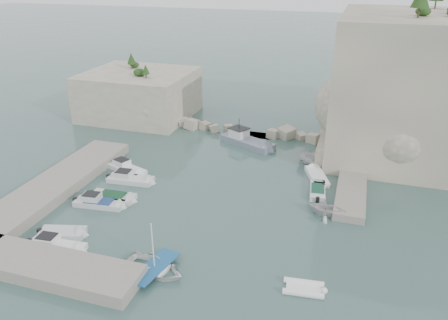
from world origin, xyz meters
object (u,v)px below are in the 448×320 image
(motorboat_c, at_px, (113,199))
(motorboat_e, at_px, (63,236))
(motorboat_f, at_px, (57,250))
(work_boat, at_px, (247,145))
(motorboat_b, at_px, (131,182))
(motorboat_a, at_px, (127,171))
(tender_east_c, at_px, (317,178))
(tender_east_a, at_px, (326,215))
(tender_east_b, at_px, (317,193))
(tender_east_d, at_px, (316,166))
(motorboat_d, at_px, (100,206))
(rowboat, at_px, (155,272))
(inflatable_dinghy, at_px, (303,290))

(motorboat_c, xyz_separation_m, motorboat_e, (-0.86, -7.18, 0.00))
(motorboat_f, xyz_separation_m, work_boat, (9.59, 27.66, 0.00))
(motorboat_b, bearing_deg, motorboat_a, 122.59)
(motorboat_c, xyz_separation_m, tender_east_c, (19.61, 11.23, 0.00))
(motorboat_b, relative_size, tender_east_c, 1.05)
(motorboat_b, xyz_separation_m, tender_east_a, (21.55, -0.63, 0.00))
(tender_east_a, bearing_deg, motorboat_b, 94.65)
(motorboat_e, distance_m, tender_east_a, 24.66)
(motorboat_a, xyz_separation_m, motorboat_b, (1.80, -2.35, 0.00))
(motorboat_f, relative_size, tender_east_b, 1.21)
(tender_east_b, relative_size, tender_east_d, 0.94)
(tender_east_b, bearing_deg, tender_east_d, 0.93)
(motorboat_e, bearing_deg, motorboat_c, 68.22)
(motorboat_f, bearing_deg, work_boat, 66.56)
(motorboat_d, xyz_separation_m, tender_east_c, (20.21, 12.80, 0.00))
(work_boat, bearing_deg, tender_east_d, 3.92)
(motorboat_c, relative_size, tender_east_a, 1.42)
(tender_east_c, bearing_deg, tender_east_b, 166.61)
(tender_east_b, distance_m, work_boat, 15.03)
(tender_east_a, distance_m, tender_east_d, 11.44)
(tender_east_a, xyz_separation_m, work_boat, (-11.81, 15.03, 0.00))
(tender_east_b, bearing_deg, motorboat_a, 87.00)
(motorboat_c, bearing_deg, motorboat_d, -113.53)
(motorboat_c, height_order, motorboat_e, same)
(work_boat, bearing_deg, tender_east_b, -20.15)
(motorboat_b, relative_size, tender_east_a, 1.55)
(motorboat_e, bearing_deg, motorboat_a, 79.72)
(rowboat, height_order, work_boat, work_boat)
(motorboat_c, distance_m, motorboat_f, 9.14)
(motorboat_d, distance_m, tender_east_b, 22.70)
(motorboat_b, relative_size, motorboat_c, 1.09)
(inflatable_dinghy, bearing_deg, motorboat_a, 141.98)
(motorboat_b, relative_size, rowboat, 1.08)
(motorboat_d, bearing_deg, work_boat, 57.17)
(motorboat_a, bearing_deg, work_boat, 66.59)
(motorboat_e, distance_m, motorboat_f, 2.12)
(inflatable_dinghy, relative_size, tender_east_b, 0.73)
(tender_east_a, bearing_deg, motorboat_f, 126.88)
(tender_east_c, bearing_deg, tender_east_d, -14.16)
(motorboat_e, relative_size, work_boat, 0.52)
(motorboat_a, height_order, tender_east_a, tender_east_a)
(motorboat_a, xyz_separation_m, rowboat, (11.23, -15.77, 0.00))
(motorboat_a, xyz_separation_m, motorboat_d, (1.37, -8.04, 0.00))
(motorboat_f, distance_m, inflatable_dinghy, 20.88)
(motorboat_e, bearing_deg, tender_east_a, 10.69)
(tender_east_a, height_order, work_boat, work_boat)
(tender_east_b, xyz_separation_m, work_boat, (-10.52, 10.74, 0.00))
(motorboat_c, height_order, tender_east_d, tender_east_d)
(motorboat_c, xyz_separation_m, rowboat, (9.25, -9.30, 0.00))
(inflatable_dinghy, relative_size, work_boat, 0.39)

